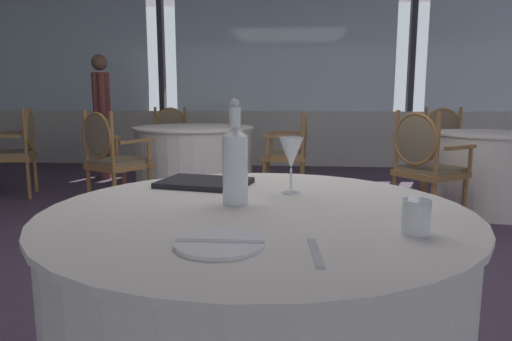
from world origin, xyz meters
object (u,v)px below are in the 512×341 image
Objects in this scene: water_tumbler at (416,216)px; dining_chair_1_2 at (424,160)px; water_bottle at (236,162)px; menu_book at (205,183)px; dining_chair_1_1 at (446,143)px; dining_chair_0_1 at (173,136)px; dining_chair_2_0 at (18,145)px; wine_glass at (291,154)px; side_plate at (220,243)px; dining_chair_0_2 at (110,154)px; diner_person_0 at (102,109)px; dining_chair_0_0 at (292,147)px.

water_tumbler is 2.81m from dining_chair_1_2.
water_bottle is at bearing -153.87° from dining_chair_1_2.
menu_book is 0.35× the size of dining_chair_1_1.
dining_chair_0_1 is 1.88m from dining_chair_2_0.
water_tumbler is at bearing -29.21° from water_bottle.
wine_glass is 0.60× the size of menu_book.
dining_chair_1_1 is at bearing 71.33° from water_tumbler.
dining_chair_2_0 is at bearing -73.29° from dining_chair_0_1.
water_tumbler reaches higher than side_plate.
dining_chair_0_2 is 1.00× the size of dining_chair_1_1.
dining_chair_0_1 is (-1.93, 4.79, -0.23)m from water_tumbler.
dining_chair_0_2 is (-1.54, 3.04, -0.19)m from side_plate.
dining_chair_0_2 is (-1.52, 2.63, -0.32)m from water_bottle.
diner_person_0 is at bearing -102.56° from dining_chair_1_1.
dining_chair_2_0 reaches higher than side_plate.
dining_chair_0_2 is (-0.08, -1.89, 0.00)m from dining_chair_0_1.
diner_person_0 reaches higher than dining_chair_0_1.
menu_book is 0.21× the size of diner_person_0.
water_bottle is at bearing -136.19° from wine_glass.
dining_chair_0_0 is at bearing 98.82° from dining_chair_1_2.
dining_chair_1_1 is 4.28m from diner_person_0.
side_plate is 3.10m from dining_chair_1_2.
dining_chair_0_0 is (0.31, 3.23, -0.22)m from menu_book.
dining_chair_0_0 is 2.95m from dining_chair_2_0.
dining_chair_0_1 is (-1.29, 4.24, -0.20)m from menu_book.
dining_chair_0_2 is at bearing 139.30° from dining_chair_1_2.
wine_glass reaches higher than side_plate.
dining_chair_2_0 is (-4.04, 0.78, -0.00)m from dining_chair_1_2.
diner_person_0 reaches higher than dining_chair_1_2.
menu_book is 0.35× the size of dining_chair_0_2.
diner_person_0 is at bearing 57.44° from dining_chair_0_2.
side_plate is 1.06× the size of wine_glass.
menu_book is (-0.33, 0.12, -0.13)m from wine_glass.
dining_chair_2_0 is at bearing 133.23° from water_tumbler.
dining_chair_0_1 reaches higher than menu_book.
diner_person_0 reaches higher than menu_book.
dining_chair_1_1 reaches higher than wine_glass.
side_plate is at bearing -64.54° from menu_book.
menu_book is 4.43m from dining_chair_0_1.
dining_chair_0_1 is (-1.46, 4.93, -0.20)m from side_plate.
water_tumbler is 0.85m from menu_book.
wine_glass is at bearing 92.55° from dining_chair_0_0.
side_plate is 5.33m from diner_person_0.
dining_chair_0_0 is 0.95× the size of dining_chair_0_2.
water_bottle is 3.05m from dining_chair_0_2.
dining_chair_0_1 is (-1.61, 4.35, -0.33)m from wine_glass.
dining_chair_0_2 is 0.99× the size of dining_chair_2_0.
dining_chair_1_1 reaches higher than dining_chair_0_0.
dining_chair_2_0 is at bearing 132.53° from dining_chair_1_2.
dining_chair_1_2 is at bearing -61.93° from dining_chair_0_2.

